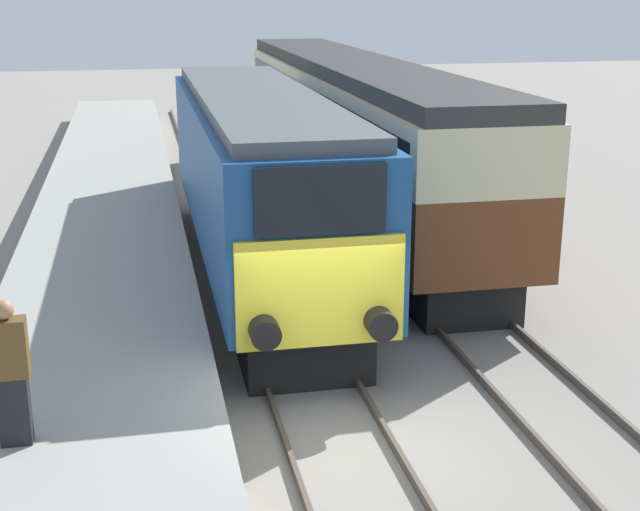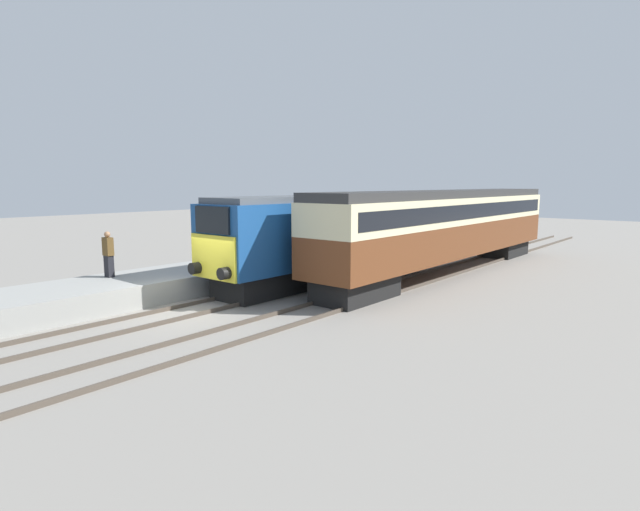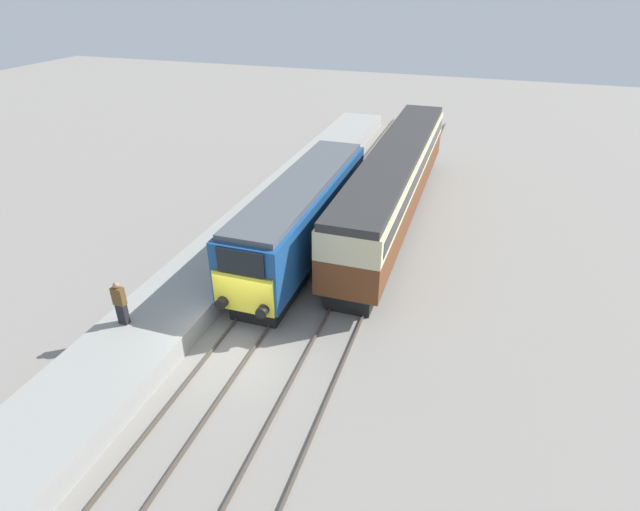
# 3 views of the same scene
# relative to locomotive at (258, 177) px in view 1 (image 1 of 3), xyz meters

# --- Properties ---
(ground_plane) EXTENTS (120.00, 120.00, 0.00)m
(ground_plane) POSITION_rel_locomotive_xyz_m (0.00, -7.67, -2.20)
(ground_plane) COLOR gray
(platform_left) EXTENTS (3.50, 50.00, 0.87)m
(platform_left) POSITION_rel_locomotive_xyz_m (-3.30, 0.33, -1.76)
(platform_left) COLOR gray
(platform_left) RESTS_ON ground_plane
(rails_near_track) EXTENTS (1.51, 60.00, 0.14)m
(rails_near_track) POSITION_rel_locomotive_xyz_m (0.00, -2.67, -2.13)
(rails_near_track) COLOR #4C4238
(rails_near_track) RESTS_ON ground_plane
(rails_far_track) EXTENTS (1.50, 60.00, 0.14)m
(rails_far_track) POSITION_rel_locomotive_xyz_m (3.40, -2.67, -2.13)
(rails_far_track) COLOR #4C4238
(rails_far_track) RESTS_ON ground_plane
(locomotive) EXTENTS (2.70, 13.38, 3.97)m
(locomotive) POSITION_rel_locomotive_xyz_m (0.00, 0.00, 0.00)
(locomotive) COLOR black
(locomotive) RESTS_ON ground_plane
(passenger_carriage) EXTENTS (2.75, 20.24, 4.16)m
(passenger_carriage) POSITION_rel_locomotive_xyz_m (3.40, 5.64, 0.33)
(passenger_carriage) COLOR black
(passenger_carriage) RESTS_ON ground_plane
(person_on_platform) EXTENTS (0.44, 0.26, 1.79)m
(person_on_platform) POSITION_rel_locomotive_xyz_m (-4.06, -8.38, -0.43)
(person_on_platform) COLOR black
(person_on_platform) RESTS_ON platform_left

